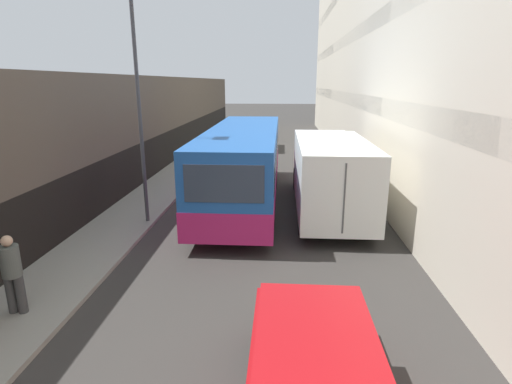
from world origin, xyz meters
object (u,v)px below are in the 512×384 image
Objects in this scene: panel_van at (256,133)px; car_hatchback at (314,379)px; box_truck at (328,170)px; pedestrian at (12,272)px; street_lamp at (136,65)px; bus at (244,163)px.

car_hatchback is at bearing -84.37° from panel_van.
car_hatchback is at bearing -97.15° from box_truck.
street_lamp is (0.83, 5.71, 4.19)m from pedestrian.
street_lamp is at bearing 81.77° from pedestrian.
street_lamp is at bearing -136.93° from bus.
street_lamp is (-3.06, -2.86, 3.63)m from bus.
panel_van is 2.43× the size of pedestrian.
bus is 5.54m from street_lamp.
street_lamp is (-6.30, -1.97, 3.67)m from box_truck.
box_truck is 7.55m from street_lamp.
panel_van is at bearing 91.71° from bus.
street_lamp reaches higher than box_truck.
box_truck is at bearing 17.37° from street_lamp.
box_truck is at bearing -75.63° from panel_van.
bus is 13.30m from panel_van.
car_hatchback is 11.09m from bus.
box_truck reaches higher than car_hatchback.
pedestrian is at bearing -132.85° from box_truck.
box_truck is at bearing 82.85° from car_hatchback.
street_lamp is at bearing -99.37° from panel_van.
box_truck is (3.24, -0.89, -0.04)m from bus.
street_lamp reaches higher than car_hatchback.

